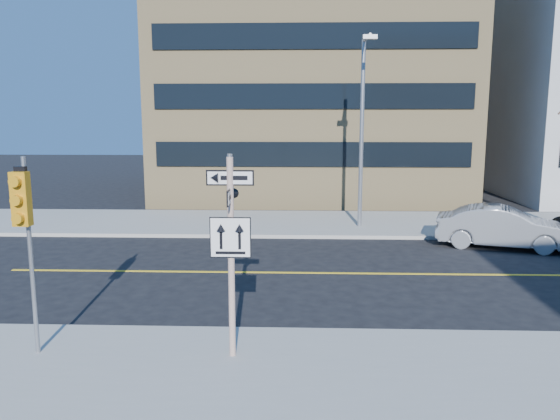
{
  "coord_description": "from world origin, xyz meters",
  "views": [
    {
      "loc": [
        1.33,
        -12.84,
        4.87
      ],
      "look_at": [
        0.73,
        4.0,
        2.03
      ],
      "focal_mm": 35.0,
      "sensor_mm": 36.0,
      "label": 1
    }
  ],
  "objects_px": {
    "traffic_signal": "(23,215)",
    "parked_car_b": "(503,227)",
    "sign_pole": "(231,245)",
    "streetlight_a": "(363,121)"
  },
  "relations": [
    {
      "from": "sign_pole",
      "to": "parked_car_b",
      "type": "height_order",
      "value": "sign_pole"
    },
    {
      "from": "sign_pole",
      "to": "traffic_signal",
      "type": "height_order",
      "value": "sign_pole"
    },
    {
      "from": "traffic_signal",
      "to": "parked_car_b",
      "type": "relative_size",
      "value": 0.83
    },
    {
      "from": "traffic_signal",
      "to": "streetlight_a",
      "type": "distance_m",
      "value": 15.72
    },
    {
      "from": "parked_car_b",
      "to": "streetlight_a",
      "type": "height_order",
      "value": "streetlight_a"
    },
    {
      "from": "parked_car_b",
      "to": "streetlight_a",
      "type": "relative_size",
      "value": 0.6
    },
    {
      "from": "streetlight_a",
      "to": "traffic_signal",
      "type": "bearing_deg",
      "value": -120.8
    },
    {
      "from": "traffic_signal",
      "to": "streetlight_a",
      "type": "height_order",
      "value": "streetlight_a"
    },
    {
      "from": "sign_pole",
      "to": "streetlight_a",
      "type": "height_order",
      "value": "streetlight_a"
    },
    {
      "from": "traffic_signal",
      "to": "parked_car_b",
      "type": "height_order",
      "value": "traffic_signal"
    }
  ]
}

